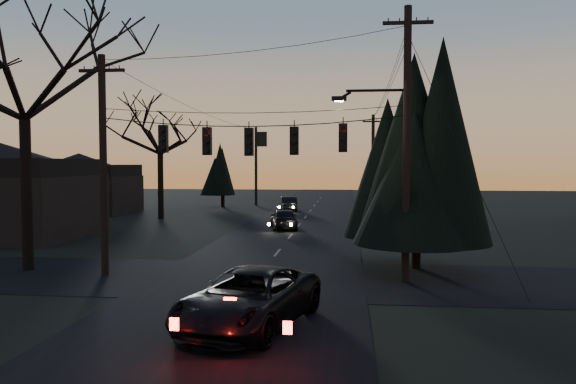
# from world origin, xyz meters

# --- Properties ---
(ground_plane) EXTENTS (160.00, 160.00, 0.00)m
(ground_plane) POSITION_xyz_m (0.00, 0.00, 0.00)
(ground_plane) COLOR black
(main_road) EXTENTS (8.00, 120.00, 0.02)m
(main_road) POSITION_xyz_m (0.00, 20.00, 0.01)
(main_road) COLOR black
(main_road) RESTS_ON ground
(cross_road) EXTENTS (60.00, 7.00, 0.02)m
(cross_road) POSITION_xyz_m (0.00, 10.00, 0.01)
(cross_road) COLOR black
(cross_road) RESTS_ON ground
(utility_pole_right) EXTENTS (5.00, 0.30, 10.00)m
(utility_pole_right) POSITION_xyz_m (5.50, 10.00, 0.00)
(utility_pole_right) COLOR black
(utility_pole_right) RESTS_ON ground
(utility_pole_left) EXTENTS (1.80, 0.30, 8.50)m
(utility_pole_left) POSITION_xyz_m (-6.00, 10.00, 0.00)
(utility_pole_left) COLOR black
(utility_pole_left) RESTS_ON ground
(utility_pole_far_r) EXTENTS (1.80, 0.30, 8.50)m
(utility_pole_far_r) POSITION_xyz_m (5.50, 38.00, 0.00)
(utility_pole_far_r) COLOR black
(utility_pole_far_r) RESTS_ON ground
(utility_pole_far_l) EXTENTS (0.30, 0.30, 8.00)m
(utility_pole_far_l) POSITION_xyz_m (-6.00, 46.00, 0.00)
(utility_pole_far_l) COLOR black
(utility_pole_far_l) RESTS_ON ground
(span_signal_assembly) EXTENTS (11.50, 0.44, 1.61)m
(span_signal_assembly) POSITION_xyz_m (-0.24, 10.00, 5.23)
(span_signal_assembly) COLOR black
(span_signal_assembly) RESTS_ON ground
(bare_tree_left) EXTENTS (9.02, 9.02, 12.24)m
(bare_tree_left) POSITION_xyz_m (-9.57, 10.67, 8.55)
(bare_tree_left) COLOR black
(bare_tree_left) RESTS_ON ground
(evergreen_right) EXTENTS (4.80, 4.80, 8.77)m
(evergreen_right) POSITION_xyz_m (6.22, 12.76, 4.98)
(evergreen_right) COLOR black
(evergreen_right) RESTS_ON ground
(bare_tree_dist) EXTENTS (6.69, 6.69, 10.14)m
(bare_tree_dist) POSITION_xyz_m (-11.17, 31.65, 7.08)
(bare_tree_dist) COLOR black
(bare_tree_dist) RESTS_ON ground
(evergreen_dist) EXTENTS (3.20, 3.20, 5.81)m
(evergreen_dist) POSITION_xyz_m (-8.95, 43.65, 3.49)
(evergreen_dist) COLOR black
(evergreen_dist) RESTS_ON ground
(house_left_far) EXTENTS (9.00, 7.00, 5.20)m
(house_left_far) POSITION_xyz_m (-20.00, 36.00, 2.60)
(house_left_far) COLOR black
(house_left_far) RESTS_ON ground
(suv_near) EXTENTS (3.82, 5.88, 1.51)m
(suv_near) POSITION_xyz_m (0.80, 3.79, 0.75)
(suv_near) COLOR black
(suv_near) RESTS_ON ground
(sedan_oncoming_a) EXTENTS (2.36, 4.27, 1.37)m
(sedan_oncoming_a) POSITION_xyz_m (-0.80, 25.69, 0.69)
(sedan_oncoming_a) COLOR black
(sedan_oncoming_a) RESTS_ON ground
(sedan_oncoming_b) EXTENTS (1.99, 4.05, 1.28)m
(sedan_oncoming_b) POSITION_xyz_m (-1.96, 39.55, 0.64)
(sedan_oncoming_b) COLOR black
(sedan_oncoming_b) RESTS_ON ground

